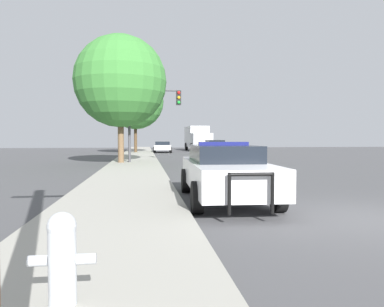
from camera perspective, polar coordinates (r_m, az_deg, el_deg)
ground_plane at (r=8.43m, az=25.67°, el=-9.05°), size 110.00×110.00×0.00m
sidewalk_left at (r=7.12m, az=-11.95°, el=-10.42°), size 3.00×110.00×0.13m
police_car at (r=9.79m, az=5.02°, el=-2.61°), size 2.17×5.32×1.53m
fire_hydrant at (r=3.69m, az=-19.16°, el=-14.47°), size 0.60×0.26×0.85m
traffic_light at (r=23.49m, az=-6.24°, el=6.68°), size 3.29×0.35×4.61m
car_background_distant at (r=41.29m, az=-4.52°, el=1.06°), size 2.14×3.99×1.21m
car_background_oncoming at (r=35.43m, az=3.54°, el=1.00°), size 2.08×4.73×1.42m
box_truck at (r=46.88m, az=0.82°, el=2.45°), size 2.74×7.54×3.05m
tree_sidewalk_mid at (r=23.43m, az=-10.86°, el=10.74°), size 5.58×5.58×7.72m
tree_sidewalk_far at (r=39.52m, az=-8.64°, el=7.90°), size 5.86×5.86×8.23m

